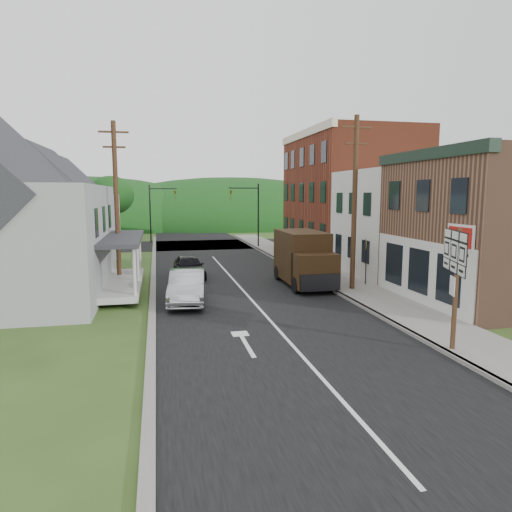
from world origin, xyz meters
TOP-DOWN VIEW (x-y plane):
  - ground at (0.00, 0.00)m, footprint 120.00×120.00m
  - road at (0.00, 10.00)m, footprint 9.00×90.00m
  - cross_road at (0.00, 27.00)m, footprint 60.00×9.00m
  - sidewalk_right at (5.90, 8.00)m, footprint 2.80×55.00m
  - curb_right at (4.55, 8.00)m, footprint 0.20×55.00m
  - curb_left at (-4.65, 8.00)m, footprint 0.30×55.00m
  - storefront_tan at (11.30, 0.00)m, footprint 8.00×8.00m
  - storefront_white at (11.30, 7.50)m, footprint 8.00×7.00m
  - storefront_red at (11.30, 17.00)m, footprint 8.00×12.00m
  - house_blue at (-11.00, 17.00)m, footprint 7.14×8.16m
  - house_cream at (-11.50, 26.00)m, footprint 7.14×8.16m
  - utility_pole_right at (5.60, 3.50)m, footprint 1.60×0.26m
  - utility_pole_left at (-6.50, 8.00)m, footprint 1.60×0.26m
  - traffic_signal_right at (4.30, 23.50)m, footprint 2.87×0.20m
  - traffic_signal_left at (-4.30, 30.50)m, footprint 2.87×0.20m
  - tree_left_d at (-9.00, 32.00)m, footprint 4.80×4.80m
  - forested_ridge at (0.00, 55.00)m, footprint 90.00×30.00m
  - silver_sedan at (-3.05, 2.69)m, footprint 2.08×4.73m
  - dark_sedan at (-2.51, 9.14)m, footprint 1.91×4.16m
  - delivery_van at (3.54, 5.37)m, footprint 2.28×5.40m
  - route_sign_cluster at (4.78, -5.95)m, footprint 0.80×2.12m
  - warning_sign at (6.78, 4.41)m, footprint 0.24×0.68m

SIDE VIEW (x-z plane):
  - ground at x=0.00m, z-range 0.00..0.00m
  - road at x=0.00m, z-range -0.01..0.01m
  - cross_road at x=0.00m, z-range -0.01..0.01m
  - forested_ridge at x=0.00m, z-range -8.00..8.00m
  - curb_left at x=-4.65m, z-range 0.00..0.12m
  - sidewalk_right at x=5.90m, z-range 0.00..0.15m
  - curb_right at x=4.55m, z-range 0.00..0.15m
  - dark_sedan at x=-2.51m, z-range 0.00..1.38m
  - silver_sedan at x=-3.05m, z-range 0.00..1.51m
  - delivery_van at x=3.54m, z-range 0.02..3.02m
  - warning_sign at x=6.78m, z-range 0.51..3.07m
  - route_sign_cluster at x=4.78m, z-range 0.72..4.60m
  - storefront_white at x=11.30m, z-range 0.00..6.50m
  - storefront_tan at x=11.30m, z-range 0.00..7.00m
  - house_blue at x=-11.00m, z-range 0.05..7.33m
  - house_cream at x=-11.50m, z-range 0.05..7.33m
  - traffic_signal_right at x=4.30m, z-range 0.76..6.76m
  - traffic_signal_left at x=-4.30m, z-range 0.76..6.76m
  - utility_pole_right at x=5.60m, z-range 0.16..9.16m
  - utility_pole_left at x=-6.50m, z-range 0.16..9.16m
  - tree_left_d at x=-9.00m, z-range 1.41..8.35m
  - storefront_red at x=11.30m, z-range 0.00..10.00m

